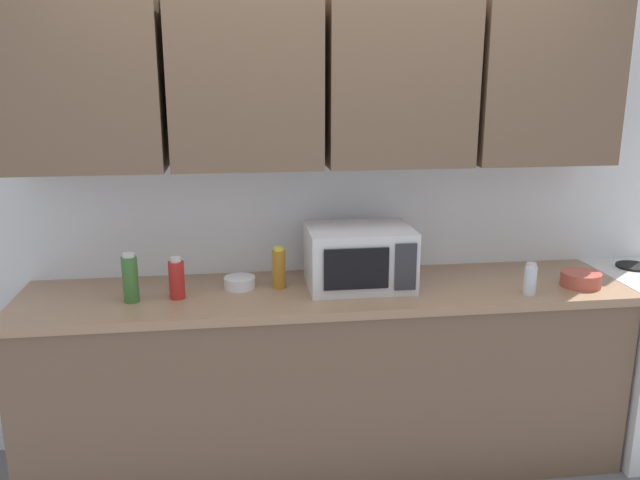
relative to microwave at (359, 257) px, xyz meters
The scene contains 9 objects.
wall_back_with_cabinets 0.60m from the microwave, 126.02° to the left, with size 3.67×0.38×2.60m.
counter_run 0.61m from the microwave, behind, with size 2.80×0.63×0.90m.
microwave is the anchor object (origin of this frame).
bottle_amber_vinegar 0.38m from the microwave, behind, with size 0.06×0.06×0.20m.
bottle_red_sauce 0.83m from the microwave, behind, with size 0.07×0.07×0.19m.
bottle_green_oil 1.03m from the microwave, behind, with size 0.07×0.07×0.22m.
bottle_clear_tall 0.77m from the microwave, 16.63° to the right, with size 0.06×0.06×0.15m.
bowl_ceramic_small 0.57m from the microwave, behind, with size 0.14×0.14×0.05m, color silver.
bowl_mixing_large 1.04m from the microwave, ahead, with size 0.18×0.18×0.07m, color #B24C3D.
Camera 1 is at (-0.40, -3.09, 1.87)m, focal length 36.00 mm.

